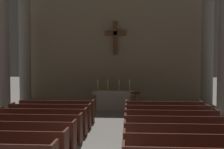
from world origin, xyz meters
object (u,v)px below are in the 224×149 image
at_px(pew_left_row_3, 19,137).
at_px(pew_left_row_5, 42,121).
at_px(pew_left_row_4, 32,128).
at_px(pew_left_row_6, 50,115).
at_px(pew_right_row_5, 171,123).
at_px(pew_right_row_7, 163,112).
at_px(pew_left_row_2, 3,148).
at_px(altar, 114,100).
at_px(candlestick_inner_left, 108,88).
at_px(candlestick_outer_left, 98,87).
at_px(pew_right_row_4, 176,130).
at_px(pew_right_row_3, 182,139).
at_px(pew_right_row_6, 167,117).
at_px(lectern, 135,104).
at_px(pew_left_row_7, 57,111).
at_px(column_left_third, 2,49).
at_px(candlestick_outer_right, 129,88).
at_px(candlestick_inner_right, 119,88).
at_px(column_right_fourth, 207,51).
at_px(column_left_fourth, 25,51).

height_order(pew_left_row_3, pew_left_row_5, same).
relative_size(pew_left_row_4, pew_left_row_6, 1.00).
height_order(pew_left_row_6, pew_right_row_5, same).
xyz_separation_m(pew_right_row_5, pew_right_row_7, (0.00, 2.02, 0.00)).
bearing_deg(pew_left_row_2, altar, 74.10).
bearing_deg(pew_left_row_5, pew_left_row_2, -90.00).
relative_size(pew_left_row_3, candlestick_inner_left, 4.96).
height_order(pew_left_row_2, candlestick_outer_left, candlestick_outer_left).
bearing_deg(pew_right_row_4, pew_right_row_3, -90.00).
relative_size(pew_right_row_6, candlestick_outer_left, 4.96).
bearing_deg(lectern, pew_left_row_5, -132.31).
relative_size(pew_left_row_7, column_left_third, 0.49).
bearing_deg(column_left_third, pew_right_row_5, -21.22).
height_order(pew_right_row_3, pew_right_row_4, same).
relative_size(pew_right_row_3, candlestick_inner_left, 4.96).
xyz_separation_m(pew_left_row_3, pew_left_row_5, (0.00, 2.02, 0.00)).
bearing_deg(pew_right_row_3, pew_right_row_5, 90.00).
relative_size(pew_left_row_5, candlestick_outer_right, 4.96).
xyz_separation_m(pew_left_row_4, candlestick_outer_left, (1.42, 5.95, 0.74)).
bearing_deg(pew_left_row_6, candlestick_inner_left, 63.40).
bearing_deg(pew_left_row_3, altar, 71.93).
distance_m(pew_left_row_3, pew_right_row_6, 5.46).
bearing_deg(candlestick_inner_right, pew_right_row_5, -68.27).
distance_m(pew_left_row_6, candlestick_inner_left, 4.46).
bearing_deg(altar, column_right_fourth, 7.16).
xyz_separation_m(pew_right_row_3, pew_right_row_5, (0.00, 2.02, 0.00)).
relative_size(pew_left_row_3, column_left_third, 0.49).
bearing_deg(candlestick_outer_right, pew_right_row_7, -64.11).
bearing_deg(candlestick_inner_left, lectern, -39.85).
distance_m(pew_right_row_7, column_right_fourth, 5.26).
xyz_separation_m(pew_right_row_4, pew_right_row_7, (0.00, 3.03, 0.00)).
bearing_deg(pew_right_row_4, pew_right_row_6, 90.00).
bearing_deg(pew_right_row_3, candlestick_inner_left, 110.27).
bearing_deg(pew_right_row_7, altar, 127.80).
distance_m(pew_left_row_2, pew_left_row_4, 2.02).
bearing_deg(candlestick_inner_right, pew_left_row_4, -113.36).
relative_size(pew_left_row_4, pew_right_row_6, 1.00).
relative_size(pew_left_row_6, altar, 1.45).
height_order(pew_right_row_5, column_left_fourth, column_left_fourth).
distance_m(pew_left_row_4, lectern, 5.85).
bearing_deg(lectern, pew_left_row_4, -125.64).
bearing_deg(pew_left_row_6, pew_left_row_4, -90.00).
height_order(altar, lectern, lectern).
height_order(pew_left_row_6, pew_right_row_6, same).
bearing_deg(column_left_third, candlestick_inner_left, 23.85).
relative_size(pew_left_row_7, candlestick_inner_right, 4.96).
bearing_deg(candlestick_outer_left, pew_left_row_3, -101.53).
bearing_deg(pew_right_row_3, candlestick_outer_right, 101.53).
bearing_deg(column_right_fourth, column_left_third, -164.85).
bearing_deg(pew_right_row_7, candlestick_inner_right, 123.95).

